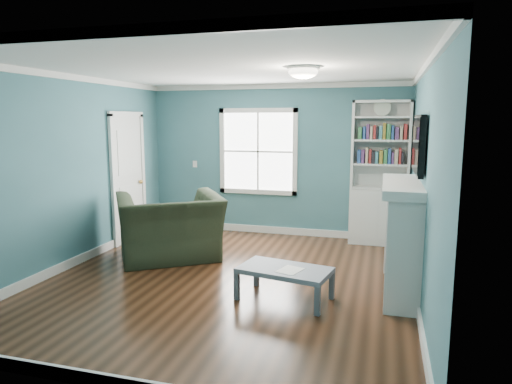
# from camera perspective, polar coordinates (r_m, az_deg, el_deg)

# --- Properties ---
(floor) EXTENTS (5.00, 5.00, 0.00)m
(floor) POSITION_cam_1_polar(r_m,az_deg,el_deg) (5.87, -3.50, -10.89)
(floor) COLOR black
(floor) RESTS_ON ground
(room_walls) EXTENTS (5.00, 5.00, 5.00)m
(room_walls) POSITION_cam_1_polar(r_m,az_deg,el_deg) (5.54, -3.65, 4.69)
(room_walls) COLOR #386670
(room_walls) RESTS_ON ground
(trim) EXTENTS (4.50, 5.00, 2.60)m
(trim) POSITION_cam_1_polar(r_m,az_deg,el_deg) (5.57, -3.62, 1.15)
(trim) COLOR white
(trim) RESTS_ON ground
(window) EXTENTS (1.40, 0.06, 1.50)m
(window) POSITION_cam_1_polar(r_m,az_deg,el_deg) (8.00, 0.26, 5.08)
(window) COLOR white
(window) RESTS_ON room_walls
(bookshelf) EXTENTS (0.90, 0.35, 2.31)m
(bookshelf) POSITION_cam_1_polar(r_m,az_deg,el_deg) (7.58, 15.12, 0.55)
(bookshelf) COLOR silver
(bookshelf) RESTS_ON ground
(fireplace) EXTENTS (0.44, 1.58, 1.30)m
(fireplace) POSITION_cam_1_polar(r_m,az_deg,el_deg) (5.58, 17.86, -5.55)
(fireplace) COLOR black
(fireplace) RESTS_ON ground
(tv) EXTENTS (0.06, 1.10, 0.65)m
(tv) POSITION_cam_1_polar(r_m,az_deg,el_deg) (5.43, 19.69, 5.62)
(tv) COLOR black
(tv) RESTS_ON fireplace
(door) EXTENTS (0.12, 0.98, 2.17)m
(door) POSITION_cam_1_polar(r_m,az_deg,el_deg) (7.81, -15.67, 1.87)
(door) COLOR silver
(door) RESTS_ON ground
(ceiling_fixture) EXTENTS (0.38, 0.38, 0.15)m
(ceiling_fixture) POSITION_cam_1_polar(r_m,az_deg,el_deg) (5.42, 5.93, 14.81)
(ceiling_fixture) COLOR white
(ceiling_fixture) RESTS_ON room_walls
(light_switch) EXTENTS (0.08, 0.01, 0.12)m
(light_switch) POSITION_cam_1_polar(r_m,az_deg,el_deg) (8.42, -7.64, 3.49)
(light_switch) COLOR white
(light_switch) RESTS_ON room_walls
(recliner) EXTENTS (1.70, 1.57, 1.25)m
(recliner) POSITION_cam_1_polar(r_m,az_deg,el_deg) (6.70, -10.77, -2.98)
(recliner) COLOR black
(recliner) RESTS_ON ground
(coffee_table) EXTENTS (1.09, 0.72, 0.36)m
(coffee_table) POSITION_cam_1_polar(r_m,az_deg,el_deg) (5.17, 3.59, -9.95)
(coffee_table) COLOR #4F565F
(coffee_table) RESTS_ON ground
(paper_sheet) EXTENTS (0.30, 0.34, 0.00)m
(paper_sheet) POSITION_cam_1_polar(r_m,az_deg,el_deg) (5.09, 4.27, -9.71)
(paper_sheet) COLOR white
(paper_sheet) RESTS_ON coffee_table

